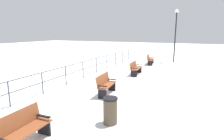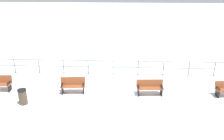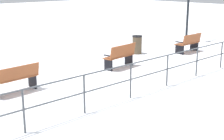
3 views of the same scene
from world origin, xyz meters
name	(u,v)px [view 2 (image 2 of 3)]	position (x,y,z in m)	size (l,w,h in m)	color
ground_plane	(111,94)	(0.00, 0.00, 0.00)	(80.00, 80.00, 0.00)	white
bench_second	(73,85)	(-0.04, -2.24, 0.49)	(0.62, 1.47, 0.94)	brown
bench_third	(150,87)	(-0.02, 2.23, 0.46)	(0.60, 1.56, 0.87)	brown
waterfront_railing	(113,65)	(-2.73, 0.00, 0.69)	(0.05, 17.09, 1.04)	#4C5156
trash_bin	(23,97)	(1.33, -4.69, 0.43)	(0.46, 0.46, 0.86)	brown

